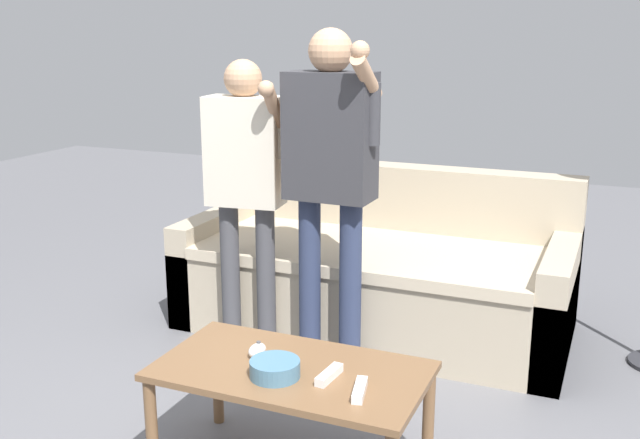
# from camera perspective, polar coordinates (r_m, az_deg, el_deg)

# --- Properties ---
(couch) EXTENTS (2.06, 0.96, 0.84)m
(couch) POSITION_cam_1_polar(r_m,az_deg,el_deg) (4.05, 4.48, -4.24)
(couch) COLOR #B7A88E
(couch) RESTS_ON ground
(coffee_table) EXTENTS (0.96, 0.52, 0.43)m
(coffee_table) POSITION_cam_1_polar(r_m,az_deg,el_deg) (2.68, -2.24, -12.50)
(coffee_table) COLOR brown
(coffee_table) RESTS_ON ground
(snack_bowl) EXTENTS (0.18, 0.18, 0.06)m
(snack_bowl) POSITION_cam_1_polar(r_m,az_deg,el_deg) (2.58, -3.52, -11.48)
(snack_bowl) COLOR teal
(snack_bowl) RESTS_ON coffee_table
(game_remote_nunchuk) EXTENTS (0.06, 0.09, 0.05)m
(game_remote_nunchuk) POSITION_cam_1_polar(r_m,az_deg,el_deg) (2.74, -4.97, -10.06)
(game_remote_nunchuk) COLOR white
(game_remote_nunchuk) RESTS_ON coffee_table
(player_center) EXTENTS (0.47, 0.32, 1.60)m
(player_center) POSITION_cam_1_polar(r_m,az_deg,el_deg) (3.34, 0.79, 4.47)
(player_center) COLOR #2D3856
(player_center) RESTS_ON ground
(player_left) EXTENTS (0.45, 0.32, 1.46)m
(player_left) POSITION_cam_1_polar(r_m,az_deg,el_deg) (3.58, -5.82, 3.60)
(player_left) COLOR #47474C
(player_left) RESTS_ON ground
(game_remote_wand_near) EXTENTS (0.07, 0.15, 0.03)m
(game_remote_wand_near) POSITION_cam_1_polar(r_m,az_deg,el_deg) (2.47, 3.10, -13.07)
(game_remote_wand_near) COLOR white
(game_remote_wand_near) RESTS_ON coffee_table
(game_remote_wand_far) EXTENTS (0.05, 0.15, 0.03)m
(game_remote_wand_far) POSITION_cam_1_polar(r_m,az_deg,el_deg) (2.56, 0.69, -12.00)
(game_remote_wand_far) COLOR white
(game_remote_wand_far) RESTS_ON coffee_table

